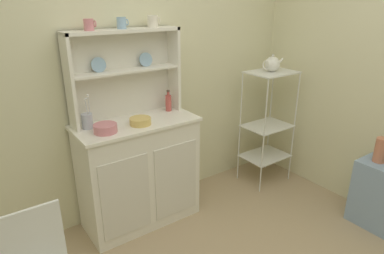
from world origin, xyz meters
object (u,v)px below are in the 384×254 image
at_px(hutch_cabinet, 139,171).
at_px(cup_rose_0, 89,25).
at_px(jam_bottle, 168,102).
at_px(utensil_jar, 87,121).
at_px(flower_vase, 381,148).
at_px(hutch_shelf_unit, 123,67).
at_px(porcelain_teapot, 272,64).
at_px(bakers_rack, 268,118).
at_px(bowl_mixing_large, 105,128).

bearing_deg(hutch_cabinet, cup_rose_0, 153.49).
height_order(hutch_cabinet, jam_bottle, jam_bottle).
relative_size(utensil_jar, flower_vase, 0.72).
bearing_deg(hutch_shelf_unit, jam_bottle, -12.38).
bearing_deg(flower_vase, hutch_cabinet, 144.06).
xyz_separation_m(hutch_shelf_unit, utensil_jar, (-0.35, -0.08, -0.34)).
bearing_deg(porcelain_teapot, bakers_rack, 0.00).
bearing_deg(cup_rose_0, porcelain_teapot, -8.74).
distance_m(cup_rose_0, bowl_mixing_large, 0.71).
bearing_deg(flower_vase, bowl_mixing_large, 150.06).
relative_size(bakers_rack, utensil_jar, 4.48).
bearing_deg(jam_bottle, utensil_jar, -179.27).
xyz_separation_m(bakers_rack, utensil_jar, (-1.70, 0.20, 0.27)).
bearing_deg(hutch_shelf_unit, flower_vase, -39.68).
bearing_deg(jam_bottle, cup_rose_0, 176.52).
bearing_deg(hutch_cabinet, utensil_jar, 167.40).
xyz_separation_m(hutch_cabinet, utensil_jar, (-0.35, 0.08, 0.49)).
xyz_separation_m(hutch_cabinet, bowl_mixing_large, (-0.27, -0.07, 0.46)).
bearing_deg(bakers_rack, flower_vase, -78.63).
height_order(bakers_rack, jam_bottle, bakers_rack).
distance_m(utensil_jar, porcelain_teapot, 1.73).
xyz_separation_m(cup_rose_0, utensil_jar, (-0.10, -0.04, -0.66)).
bearing_deg(cup_rose_0, bowl_mixing_large, -98.34).
relative_size(porcelain_teapot, flower_vase, 0.65).
height_order(cup_rose_0, flower_vase, cup_rose_0).
distance_m(bakers_rack, flower_vase, 1.02).
bearing_deg(bowl_mixing_large, porcelain_teapot, -1.74).
bearing_deg(bakers_rack, cup_rose_0, 171.27).
relative_size(hutch_cabinet, hutch_shelf_unit, 1.08).
bearing_deg(bakers_rack, hutch_cabinet, 174.81).
bearing_deg(hutch_cabinet, flower_vase, -35.94).
height_order(jam_bottle, utensil_jar, utensil_jar).
distance_m(bowl_mixing_large, jam_bottle, 0.64).
bearing_deg(cup_rose_0, utensil_jar, -156.10).
height_order(bowl_mixing_large, utensil_jar, utensil_jar).
distance_m(hutch_cabinet, porcelain_teapot, 1.55).
distance_m(utensil_jar, flower_vase, 2.26).
xyz_separation_m(hutch_shelf_unit, bakers_rack, (1.35, -0.29, -0.60)).
bearing_deg(flower_vase, porcelain_teapot, 101.45).
bearing_deg(jam_bottle, flower_vase, -45.16).
height_order(hutch_shelf_unit, bowl_mixing_large, hutch_shelf_unit).
distance_m(hutch_shelf_unit, porcelain_teapot, 1.38).
height_order(cup_rose_0, bowl_mixing_large, cup_rose_0).
bearing_deg(hutch_shelf_unit, utensil_jar, -166.22).
relative_size(bowl_mixing_large, jam_bottle, 0.93).
distance_m(hutch_cabinet, jam_bottle, 0.62).
xyz_separation_m(hutch_cabinet, jam_bottle, (0.35, 0.09, 0.50)).
bearing_deg(jam_bottle, hutch_cabinet, -166.03).
height_order(jam_bottle, flower_vase, jam_bottle).
xyz_separation_m(porcelain_teapot, flower_vase, (0.20, -1.00, -0.53)).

